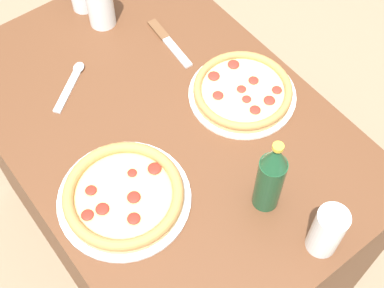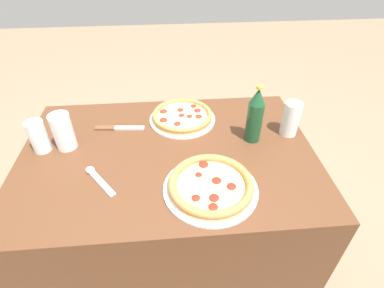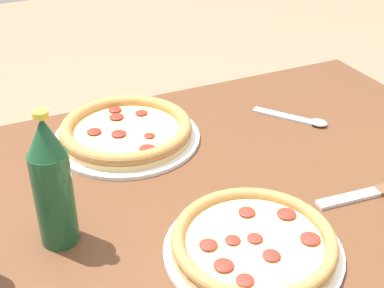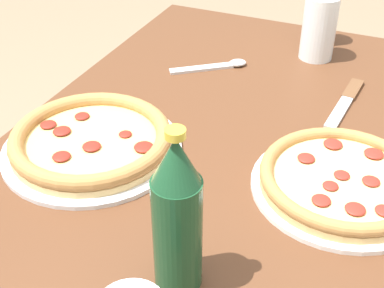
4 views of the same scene
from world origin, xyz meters
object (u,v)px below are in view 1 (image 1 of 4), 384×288
Objects in this scene: pizza_pepperoni at (124,195)px; glass_water at (326,233)px; pizza_margherita at (243,91)px; glass_orange_juice at (100,6)px; beer_bottle at (271,177)px; knife at (168,41)px; spoon at (73,80)px.

pizza_pepperoni is 0.45m from glass_water.
glass_orange_juice is at bearing -162.31° from pizza_margherita.
glass_water is 0.60× the size of beer_bottle.
pizza_margherita is 0.44m from glass_water.
glass_orange_juice reaches higher than knife.
glass_water is 0.69m from knife.
glass_orange_juice is 0.69× the size of knife.
pizza_margherita is 0.47m from glass_orange_juice.
spoon is at bearing -133.67° from pizza_margherita.
spoon is at bearing -97.68° from knife.
pizza_pepperoni is 2.17× the size of glass_orange_juice.
pizza_margherita is (-0.07, 0.41, -0.00)m from pizza_pepperoni.
spoon is (-0.57, -0.17, -0.10)m from beer_bottle.
glass_water is (0.41, -0.13, 0.04)m from pizza_margherita.
glass_water is at bearing 0.74° from glass_orange_juice.
pizza_margherita reaches higher than spoon.
glass_orange_juice is (-0.44, -0.14, 0.04)m from pizza_margherita.
beer_bottle is 0.60m from spoon.
glass_water reaches higher than pizza_pepperoni.
pizza_pepperoni is at bearing -27.58° from glass_orange_juice.
pizza_margherita is at bearing 46.33° from spoon.
glass_water is 0.75m from spoon.
pizza_pepperoni is 0.33m from beer_bottle.
glass_orange_juice is 1.02× the size of glass_water.
knife is at bearing 30.11° from glass_orange_juice.
pizza_pepperoni is at bearing -141.56° from glass_water.
beer_bottle reaches higher than pizza_margherita.
pizza_margherita is at bearing 149.31° from beer_bottle.
glass_orange_juice is at bearing 152.42° from pizza_pepperoni.
glass_orange_juice is 0.61× the size of beer_bottle.
pizza_margherita is 0.27m from knife.
pizza_pepperoni reaches higher than spoon.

